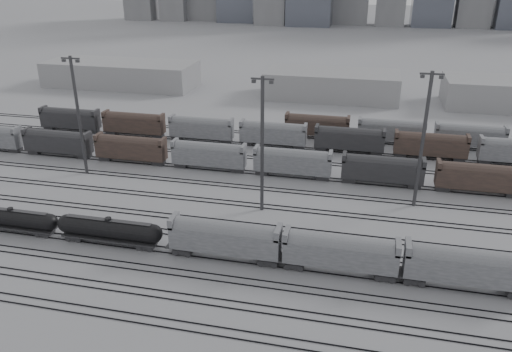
% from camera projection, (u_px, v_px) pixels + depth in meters
% --- Properties ---
extents(ground, '(900.00, 900.00, 0.00)m').
position_uv_depth(ground, '(201.00, 259.00, 70.89)').
color(ground, '#A4A4A8').
rests_on(ground, ground).
extents(tracks, '(220.00, 71.50, 0.16)m').
position_uv_depth(tracks, '(233.00, 204.00, 86.50)').
color(tracks, black).
rests_on(tracks, ground).
extents(tank_car_a, '(15.60, 2.60, 3.86)m').
position_uv_depth(tank_car_a, '(12.00, 218.00, 77.26)').
color(tank_car_a, '#28272A').
rests_on(tank_car_a, ground).
extents(tank_car_b, '(16.70, 2.78, 4.13)m').
position_uv_depth(tank_car_b, '(109.00, 229.00, 73.80)').
color(tank_car_b, '#28272A').
rests_on(tank_car_b, ground).
extents(hopper_car_a, '(15.83, 3.14, 5.66)m').
position_uv_depth(hopper_car_a, '(225.00, 237.00, 69.70)').
color(hopper_car_a, '#28272A').
rests_on(hopper_car_a, ground).
extents(hopper_car_b, '(15.31, 3.04, 5.48)m').
position_uv_depth(hopper_car_b, '(340.00, 251.00, 66.46)').
color(hopper_car_b, '#28272A').
rests_on(hopper_car_b, ground).
extents(hopper_car_c, '(15.85, 3.15, 5.67)m').
position_uv_depth(hopper_car_c, '(469.00, 265.00, 63.11)').
color(hopper_car_c, '#28272A').
rests_on(hopper_car_c, ground).
extents(light_mast_b, '(3.70, 0.59, 23.11)m').
position_uv_depth(light_mast_b, '(78.00, 114.00, 94.43)').
color(light_mast_b, '#3D3D3F').
rests_on(light_mast_b, ground).
extents(light_mast_c, '(3.65, 0.58, 22.83)m').
position_uv_depth(light_mast_c, '(262.00, 142.00, 80.02)').
color(light_mast_c, '#3D3D3F').
rests_on(light_mast_c, ground).
extents(light_mast_d, '(3.73, 0.60, 23.29)m').
position_uv_depth(light_mast_d, '(423.00, 138.00, 81.31)').
color(light_mast_d, '#3D3D3F').
rests_on(light_mast_d, ground).
extents(bg_string_near, '(151.00, 3.00, 5.60)m').
position_uv_depth(bg_string_near, '(293.00, 163.00, 96.74)').
color(bg_string_near, gray).
rests_on(bg_string_near, ground).
extents(bg_string_mid, '(151.00, 3.00, 5.60)m').
position_uv_depth(bg_string_mid, '(349.00, 140.00, 108.99)').
color(bg_string_mid, '#28272A').
rests_on(bg_string_mid, ground).
extents(bg_string_far, '(66.00, 3.00, 5.60)m').
position_uv_depth(bg_string_far, '(430.00, 134.00, 112.55)').
color(bg_string_far, '#4F3A32').
rests_on(bg_string_far, ground).
extents(warehouse_left, '(50.00, 18.00, 8.00)m').
position_uv_depth(warehouse_left, '(121.00, 74.00, 166.52)').
color(warehouse_left, '#979799').
rests_on(warehouse_left, ground).
extents(warehouse_mid, '(40.00, 18.00, 8.00)m').
position_uv_depth(warehouse_mid, '(332.00, 85.00, 152.16)').
color(warehouse_mid, '#979799').
rests_on(warehouse_mid, ground).
extents(warehouse_right, '(35.00, 18.00, 8.00)m').
position_uv_depth(warehouse_right, '(508.00, 94.00, 141.90)').
color(warehouse_right, '#979799').
rests_on(warehouse_right, ground).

